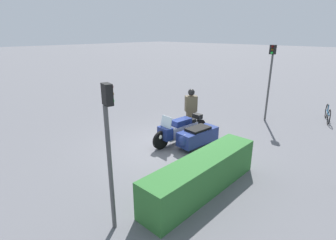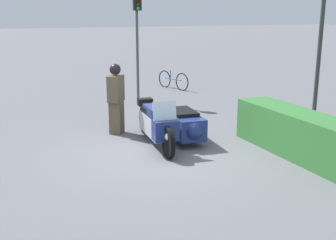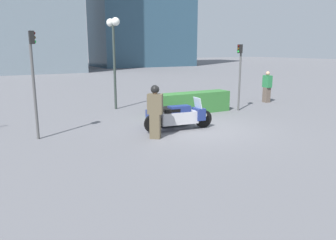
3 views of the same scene
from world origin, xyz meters
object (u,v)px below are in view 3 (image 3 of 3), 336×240
police_motorcycle (175,115)px  hedge_bush_curbside (191,103)px  twin_lamp_post (113,38)px  traffic_light_near (240,67)px  traffic_light_far (33,70)px  pedestrian_bystander (267,87)px  officer_rider (155,110)px

police_motorcycle → hedge_bush_curbside: (2.07, 2.13, 0.01)m
twin_lamp_post → traffic_light_near: size_ratio=1.39×
police_motorcycle → traffic_light_far: (-4.72, 0.83, 1.80)m
police_motorcycle → hedge_bush_curbside: 2.97m
traffic_light_near → pedestrian_bystander: (3.04, 1.15, -1.21)m
traffic_light_near → traffic_light_far: (-9.12, -0.74, 0.20)m
traffic_light_near → traffic_light_far: size_ratio=0.90×
police_motorcycle → hedge_bush_curbside: bearing=51.3°
twin_lamp_post → traffic_light_far: size_ratio=1.25×
traffic_light_near → traffic_light_far: 9.16m
traffic_light_far → police_motorcycle: bearing=-10.9°
police_motorcycle → hedge_bush_curbside: size_ratio=0.69×
hedge_bush_curbside → traffic_light_near: 2.88m
pedestrian_bystander → police_motorcycle: bearing=-153.9°
police_motorcycle → traffic_light_near: bearing=25.2°
officer_rider → traffic_light_near: (5.73, 2.53, 1.13)m
hedge_bush_curbside → traffic_light_far: bearing=-169.2°
officer_rider → hedge_bush_curbside: bearing=169.9°
police_motorcycle → pedestrian_bystander: size_ratio=1.57×
twin_lamp_post → traffic_light_far: twin_lamp_post is taller
pedestrian_bystander → traffic_light_near: bearing=-153.3°
police_motorcycle → twin_lamp_post: (-0.59, 4.81, 2.96)m
traffic_light_near → twin_lamp_post: bearing=-18.6°
hedge_bush_curbside → pedestrian_bystander: 5.42m
officer_rider → twin_lamp_post: size_ratio=0.41×
officer_rider → traffic_light_far: (-3.40, 1.79, 1.33)m
traffic_light_near → traffic_light_far: bearing=19.0°
hedge_bush_curbside → twin_lamp_post: size_ratio=0.90×
police_motorcycle → twin_lamp_post: twin_lamp_post is taller
hedge_bush_curbside → twin_lamp_post: (-2.66, 2.68, 2.95)m
police_motorcycle → officer_rider: officer_rider is taller
officer_rider → pedestrian_bystander: officer_rider is taller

